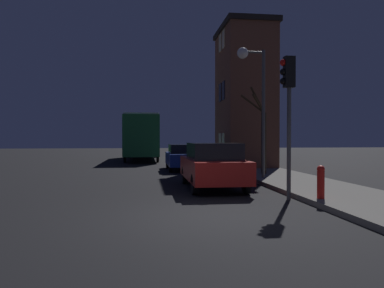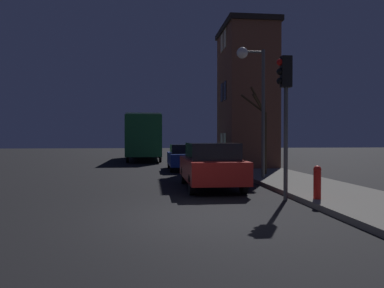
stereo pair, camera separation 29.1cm
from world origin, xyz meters
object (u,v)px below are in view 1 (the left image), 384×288
at_px(streetlamp, 253,83).
at_px(traffic_light, 288,97).
at_px(car_near_lane, 213,165).
at_px(bus, 142,134).
at_px(car_mid_lane, 183,157).
at_px(fire_hydrant, 321,181).
at_px(bare_tree, 262,132).

xyz_separation_m(streetlamp, traffic_light, (-0.36, -4.74, -1.11)).
height_order(traffic_light, car_near_lane, traffic_light).
xyz_separation_m(bus, car_mid_lane, (2.41, -10.46, -1.38)).
relative_size(bus, car_mid_lane, 2.47).
relative_size(car_near_lane, car_mid_lane, 1.10).
bearing_deg(fire_hydrant, bare_tree, 84.75).
bearing_deg(car_near_lane, fire_hydrant, -56.25).
distance_m(bare_tree, car_near_lane, 4.86).
height_order(streetlamp, fire_hydrant, streetlamp).
bearing_deg(fire_hydrant, car_mid_lane, 102.99).
bearing_deg(streetlamp, traffic_light, -94.39).
bearing_deg(traffic_light, fire_hydrant, -52.31).
bearing_deg(traffic_light, bare_tree, 78.59).
xyz_separation_m(traffic_light, bare_tree, (1.28, 6.32, -0.91)).
relative_size(streetlamp, fire_hydrant, 5.99).
bearing_deg(bare_tree, traffic_light, -101.41).
relative_size(traffic_light, bus, 0.40).
xyz_separation_m(streetlamp, car_mid_lane, (-2.35, 5.74, -3.35)).
relative_size(bare_tree, bus, 0.39).
xyz_separation_m(traffic_light, bus, (-4.39, 20.94, -0.86)).
xyz_separation_m(car_near_lane, fire_hydrant, (2.35, -3.52, -0.22)).
xyz_separation_m(traffic_light, car_mid_lane, (-1.98, 10.48, -2.24)).
bearing_deg(streetlamp, fire_hydrant, -87.35).
xyz_separation_m(car_mid_lane, fire_hydrant, (2.60, -11.28, -0.13)).
bearing_deg(car_mid_lane, traffic_light, -79.29).
relative_size(bus, car_near_lane, 2.25).
relative_size(traffic_light, fire_hydrant, 4.61).
bearing_deg(streetlamp, bus, 106.35).
xyz_separation_m(bare_tree, car_near_lane, (-3.01, -3.61, -1.24)).
xyz_separation_m(traffic_light, fire_hydrant, (0.62, -0.80, -2.37)).
relative_size(streetlamp, car_mid_lane, 1.30).
height_order(bare_tree, bus, bare_tree).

